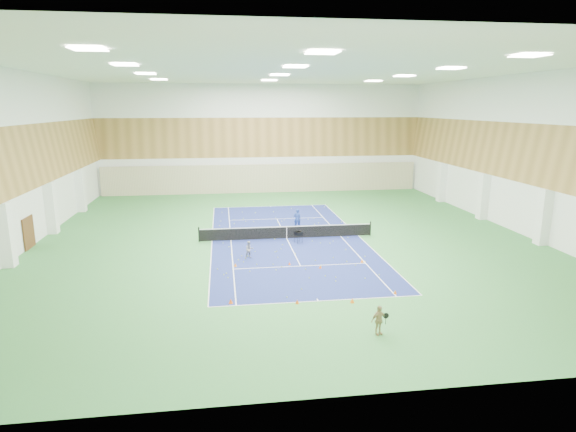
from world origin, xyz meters
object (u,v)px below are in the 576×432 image
at_px(tennis_net, 287,231).
at_px(child_court, 249,250).
at_px(coach, 297,219).
at_px(child_apron, 379,320).
at_px(ball_cart, 298,237).

height_order(tennis_net, child_court, child_court).
bearing_deg(coach, child_apron, 94.83).
relative_size(coach, ball_cart, 1.89).
height_order(tennis_net, coach, coach).
distance_m(tennis_net, ball_cart, 1.42).
relative_size(tennis_net, child_court, 11.35).
relative_size(tennis_net, child_apron, 9.73).
distance_m(tennis_net, child_court, 5.27).
bearing_deg(child_court, child_apron, -82.88).
height_order(coach, child_apron, coach).
relative_size(child_apron, ball_cart, 1.57).
distance_m(child_court, child_apron, 12.45).
distance_m(tennis_net, coach, 3.25).
bearing_deg(child_apron, coach, 70.68).
distance_m(child_apron, ball_cart, 14.59).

